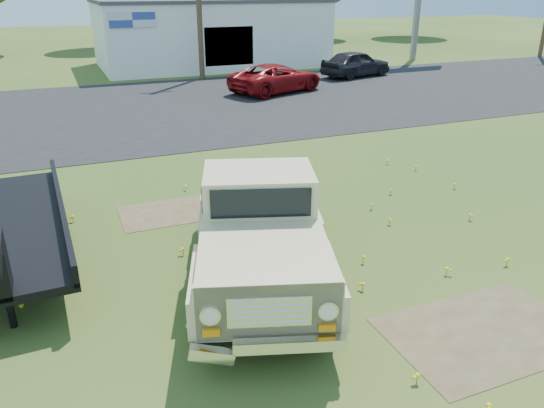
{
  "coord_description": "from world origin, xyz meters",
  "views": [
    {
      "loc": [
        -4.13,
        -8.01,
        4.96
      ],
      "look_at": [
        -0.39,
        1.0,
        0.92
      ],
      "focal_mm": 35.0,
      "sensor_mm": 36.0,
      "label": 1
    }
  ],
  "objects_px": {
    "vintage_pickup_truck": "(259,226)",
    "red_pickup": "(277,78)",
    "dark_sedan": "(356,64)",
    "flatbed_trailer": "(6,220)"
  },
  "relations": [
    {
      "from": "vintage_pickup_truck",
      "to": "red_pickup",
      "type": "height_order",
      "value": "vintage_pickup_truck"
    },
    {
      "from": "red_pickup",
      "to": "dark_sedan",
      "type": "relative_size",
      "value": 1.13
    },
    {
      "from": "flatbed_trailer",
      "to": "vintage_pickup_truck",
      "type": "bearing_deg",
      "value": -31.78
    },
    {
      "from": "vintage_pickup_truck",
      "to": "flatbed_trailer",
      "type": "bearing_deg",
      "value": 168.24
    },
    {
      "from": "flatbed_trailer",
      "to": "dark_sedan",
      "type": "distance_m",
      "value": 24.36
    },
    {
      "from": "vintage_pickup_truck",
      "to": "dark_sedan",
      "type": "bearing_deg",
      "value": 73.31
    },
    {
      "from": "dark_sedan",
      "to": "vintage_pickup_truck",
      "type": "bearing_deg",
      "value": 131.0
    },
    {
      "from": "vintage_pickup_truck",
      "to": "dark_sedan",
      "type": "distance_m",
      "value": 23.46
    },
    {
      "from": "red_pickup",
      "to": "dark_sedan",
      "type": "distance_m",
      "value": 6.66
    },
    {
      "from": "flatbed_trailer",
      "to": "red_pickup",
      "type": "xyz_separation_m",
      "value": [
        11.55,
        14.12,
        -0.17
      ]
    }
  ]
}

